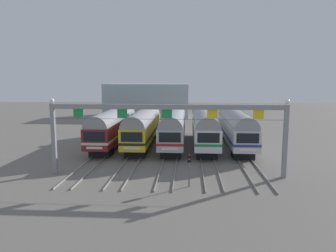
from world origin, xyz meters
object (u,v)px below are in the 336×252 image
at_px(commuter_train_stainless, 174,125).
at_px(commuter_train_silver, 235,126).
at_px(commuter_train_maroon, 114,125).
at_px(commuter_train_white, 204,126).
at_px(yard_signal_mast, 189,164).
at_px(commuter_train_yellow, 144,125).
at_px(catenary_gantry, 167,118).

bearing_deg(commuter_train_stainless, commuter_train_silver, 0.00).
relative_size(commuter_train_maroon, commuter_train_white, 1.00).
distance_m(commuter_train_silver, yard_signal_mast, 17.57).
bearing_deg(commuter_train_white, commuter_train_silver, 0.06).
bearing_deg(commuter_train_stainless, commuter_train_yellow, 180.00).
bearing_deg(catenary_gantry, yard_signal_mast, -56.27).
bearing_deg(commuter_train_yellow, commuter_train_stainless, 0.00).
bearing_deg(commuter_train_maroon, yard_signal_mast, -58.77).
bearing_deg(commuter_train_white, commuter_train_yellow, 179.97).
bearing_deg(yard_signal_mast, commuter_train_stainless, 96.91).
xyz_separation_m(commuter_train_white, commuter_train_silver, (4.00, 0.00, 0.00)).
relative_size(commuter_train_yellow, commuter_train_stainless, 1.00).
distance_m(commuter_train_maroon, catenary_gantry, 15.90).
relative_size(catenary_gantry, yard_signal_mast, 7.92).
bearing_deg(yard_signal_mast, commuter_train_white, 83.08).
bearing_deg(yard_signal_mast, commuter_train_yellow, 109.99).
height_order(commuter_train_stainless, commuter_train_silver, same).
distance_m(commuter_train_white, yard_signal_mast, 16.63).
distance_m(commuter_train_stainless, commuter_train_white, 4.00).
bearing_deg(catenary_gantry, commuter_train_stainless, 90.00).
relative_size(commuter_train_yellow, commuter_train_white, 1.00).
relative_size(commuter_train_maroon, commuter_train_silver, 1.00).
height_order(commuter_train_white, commuter_train_silver, commuter_train_silver).
distance_m(commuter_train_maroon, commuter_train_yellow, 4.00).
bearing_deg(commuter_train_silver, commuter_train_white, -179.94).
height_order(commuter_train_maroon, yard_signal_mast, commuter_train_maroon).
relative_size(commuter_train_stainless, commuter_train_white, 1.00).
relative_size(commuter_train_maroon, commuter_train_stainless, 1.00).
distance_m(commuter_train_yellow, catenary_gantry, 14.31).
bearing_deg(commuter_train_silver, commuter_train_yellow, 180.00).
height_order(commuter_train_yellow, commuter_train_silver, same).
distance_m(commuter_train_yellow, commuter_train_stainless, 4.00).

